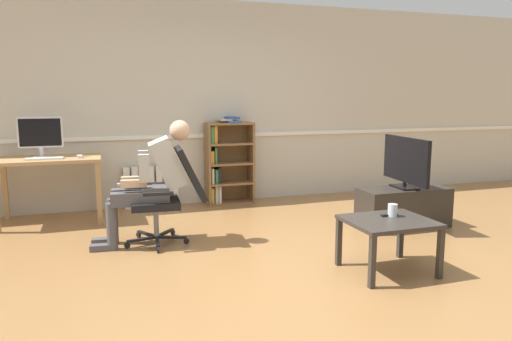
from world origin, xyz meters
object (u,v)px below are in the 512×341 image
object	(u,v)px
computer_desk	(49,167)
bookshelf	(226,163)
radiator	(151,187)
drinking_glass	(393,210)
tv_stand	(403,207)
coffee_table	(389,227)
computer_mouse	(80,156)
imac_monitor	(40,134)
office_chair	(171,191)
tv_screen	(406,162)
spare_remote	(389,215)
keyboard	(44,159)
person_seated	(151,179)

from	to	relation	value
computer_desk	bookshelf	world-z (taller)	bookshelf
radiator	drinking_glass	size ratio (longest dim) A/B	6.53
tv_stand	coffee_table	xyz separation A→B (m)	(-0.95, -1.12, 0.17)
computer_mouse	coffee_table	bearing A→B (deg)	-45.26
imac_monitor	office_chair	world-z (taller)	imac_monitor
computer_mouse	computer_desk	bearing A→B (deg)	160.34
computer_desk	radiator	bearing A→B (deg)	18.28
bookshelf	drinking_glass	xyz separation A→B (m)	(0.70, -2.81, -0.06)
imac_monitor	tv_screen	size ratio (longest dim) A/B	0.55
imac_monitor	spare_remote	distance (m)	3.95
keyboard	tv_stand	bearing A→B (deg)	-19.52
radiator	office_chair	bearing A→B (deg)	-89.07
computer_mouse	bookshelf	xyz separation A→B (m)	(1.84, 0.41, -0.21)
spare_remote	computer_desk	bearing A→B (deg)	-129.28
bookshelf	drinking_glass	size ratio (longest dim) A/B	10.97
bookshelf	tv_screen	size ratio (longest dim) A/B	1.34
office_chair	tv_stand	distance (m)	2.57
radiator	tv_screen	bearing A→B (deg)	-36.08
keyboard	tv_stand	xyz separation A→B (m)	(3.78, -1.34, -0.54)
imac_monitor	tv_stand	world-z (taller)	imac_monitor
tv_screen	person_seated	bearing A→B (deg)	89.14
radiator	coffee_table	xyz separation A→B (m)	(1.61, -2.99, 0.12)
person_seated	drinking_glass	xyz separation A→B (m)	(1.86, -1.31, -0.15)
computer_desk	keyboard	size ratio (longest dim) A/B	2.88
imac_monitor	computer_mouse	distance (m)	0.52
tv_screen	spare_remote	world-z (taller)	tv_screen
radiator	tv_stand	bearing A→B (deg)	-36.09
radiator	office_chair	world-z (taller)	office_chair
computer_desk	radiator	world-z (taller)	computer_desk
bookshelf	computer_mouse	bearing A→B (deg)	-167.35
bookshelf	keyboard	bearing A→B (deg)	-168.91
computer_desk	spare_remote	distance (m)	3.80
drinking_glass	tv_stand	bearing A→B (deg)	50.17
tv_stand	office_chair	bearing A→B (deg)	174.18
person_seated	drinking_glass	size ratio (longest dim) A/B	11.45
computer_mouse	spare_remote	distance (m)	3.48
person_seated	computer_desk	bearing A→B (deg)	-135.20
computer_desk	tv_stand	bearing A→B (deg)	-21.55
office_chair	tv_stand	xyz separation A→B (m)	(2.54, -0.26, -0.30)
radiator	person_seated	bearing A→B (deg)	-95.81
bookshelf	drinking_glass	distance (m)	2.90
office_chair	person_seated	xyz separation A→B (m)	(-0.19, 0.02, 0.13)
keyboard	coffee_table	size ratio (longest dim) A/B	0.57
coffee_table	bookshelf	bearing A→B (deg)	102.04
computer_desk	radiator	distance (m)	1.30
bookshelf	person_seated	xyz separation A→B (m)	(-1.16, -1.50, 0.09)
keyboard	tv_screen	world-z (taller)	tv_screen
computer_mouse	coffee_table	distance (m)	3.51
tv_stand	drinking_glass	size ratio (longest dim) A/B	9.50
office_chair	drinking_glass	size ratio (longest dim) A/B	9.02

